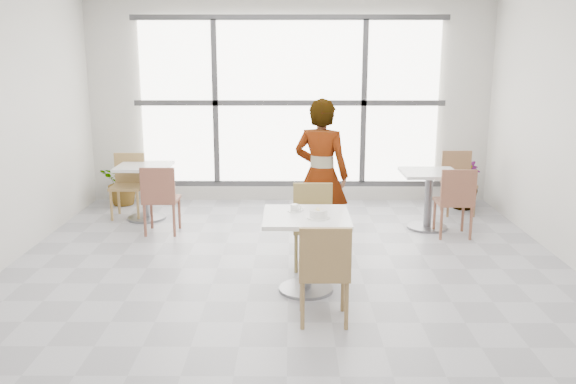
{
  "coord_description": "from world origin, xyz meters",
  "views": [
    {
      "loc": [
        0.03,
        -5.61,
        2.22
      ],
      "look_at": [
        0.0,
        -0.3,
        1.0
      ],
      "focal_mm": 37.76,
      "sensor_mm": 36.0,
      "label": 1
    }
  ],
  "objects_px": {
    "bg_chair_right_near": "(455,198)",
    "plant_right": "(464,184)",
    "bg_chair_left_near": "(160,195)",
    "coffee_cup": "(295,208)",
    "plant_left": "(125,181)",
    "chair_far": "(313,219)",
    "main_table": "(306,238)",
    "person": "(321,175)",
    "bg_chair_left_far": "(128,181)",
    "bg_table_right": "(429,192)",
    "oatmeal_bowl": "(318,214)",
    "chair_near": "(324,268)",
    "bg_chair_right_far": "(457,178)",
    "bg_table_left": "(145,184)"
  },
  "relations": [
    {
      "from": "chair_far",
      "to": "coffee_cup",
      "type": "xyz_separation_m",
      "value": [
        -0.2,
        -0.62,
        0.28
      ]
    },
    {
      "from": "bg_table_right",
      "to": "plant_right",
      "type": "relative_size",
      "value": 1.03
    },
    {
      "from": "person",
      "to": "bg_chair_right_near",
      "type": "relative_size",
      "value": 2.0
    },
    {
      "from": "chair_far",
      "to": "plant_left",
      "type": "distance_m",
      "value": 3.78
    },
    {
      "from": "plant_left",
      "to": "oatmeal_bowl",
      "type": "bearing_deg",
      "value": -51.84
    },
    {
      "from": "oatmeal_bowl",
      "to": "person",
      "type": "height_order",
      "value": "person"
    },
    {
      "from": "bg_chair_left_near",
      "to": "plant_right",
      "type": "bearing_deg",
      "value": -162.2
    },
    {
      "from": "chair_far",
      "to": "bg_chair_right_far",
      "type": "bearing_deg",
      "value": 45.97
    },
    {
      "from": "chair_far",
      "to": "bg_table_left",
      "type": "distance_m",
      "value": 2.86
    },
    {
      "from": "bg_chair_right_far",
      "to": "plant_left",
      "type": "height_order",
      "value": "bg_chair_right_far"
    },
    {
      "from": "bg_table_left",
      "to": "plant_right",
      "type": "height_order",
      "value": "bg_table_left"
    },
    {
      "from": "chair_far",
      "to": "bg_chair_right_near",
      "type": "distance_m",
      "value": 2.02
    },
    {
      "from": "chair_near",
      "to": "bg_chair_right_near",
      "type": "distance_m",
      "value": 3.0
    },
    {
      "from": "chair_near",
      "to": "bg_table_left",
      "type": "relative_size",
      "value": 1.16
    },
    {
      "from": "chair_near",
      "to": "person",
      "type": "distance_m",
      "value": 2.07
    },
    {
      "from": "plant_left",
      "to": "plant_right",
      "type": "height_order",
      "value": "plant_right"
    },
    {
      "from": "plant_right",
      "to": "plant_left",
      "type": "bearing_deg",
      "value": 177.68
    },
    {
      "from": "main_table",
      "to": "bg_chair_right_far",
      "type": "height_order",
      "value": "bg_chair_right_far"
    },
    {
      "from": "coffee_cup",
      "to": "bg_chair_left_near",
      "type": "distance_m",
      "value": 2.39
    },
    {
      "from": "bg_chair_right_near",
      "to": "plant_right",
      "type": "xyz_separation_m",
      "value": [
        0.52,
        1.44,
        -0.14
      ]
    },
    {
      "from": "bg_chair_right_near",
      "to": "chair_far",
      "type": "bearing_deg",
      "value": 28.8
    },
    {
      "from": "chair_near",
      "to": "bg_chair_left_near",
      "type": "relative_size",
      "value": 1.0
    },
    {
      "from": "bg_chair_left_far",
      "to": "coffee_cup",
      "type": "bearing_deg",
      "value": -48.59
    },
    {
      "from": "bg_table_right",
      "to": "bg_table_left",
      "type": "bearing_deg",
      "value": 173.46
    },
    {
      "from": "bg_table_left",
      "to": "person",
      "type": "bearing_deg",
      "value": -28.45
    },
    {
      "from": "bg_table_left",
      "to": "plant_left",
      "type": "height_order",
      "value": "bg_table_left"
    },
    {
      "from": "bg_chair_left_near",
      "to": "bg_chair_left_far",
      "type": "bearing_deg",
      "value": -54.82
    },
    {
      "from": "person",
      "to": "bg_chair_left_far",
      "type": "height_order",
      "value": "person"
    },
    {
      "from": "person",
      "to": "bg_chair_left_near",
      "type": "height_order",
      "value": "person"
    },
    {
      "from": "oatmeal_bowl",
      "to": "bg_chair_left_far",
      "type": "distance_m",
      "value": 3.8
    },
    {
      "from": "bg_table_left",
      "to": "plant_left",
      "type": "relative_size",
      "value": 1.05
    },
    {
      "from": "bg_chair_right_far",
      "to": "person",
      "type": "bearing_deg",
      "value": -140.68
    },
    {
      "from": "bg_chair_left_far",
      "to": "plant_left",
      "type": "bearing_deg",
      "value": 110.16
    },
    {
      "from": "person",
      "to": "plant_right",
      "type": "xyz_separation_m",
      "value": [
        2.18,
        1.87,
        -0.51
      ]
    },
    {
      "from": "oatmeal_bowl",
      "to": "bg_chair_left_far",
      "type": "relative_size",
      "value": 0.24
    },
    {
      "from": "bg_chair_left_far",
      "to": "plant_left",
      "type": "xyz_separation_m",
      "value": [
        -0.24,
        0.64,
        -0.14
      ]
    },
    {
      "from": "coffee_cup",
      "to": "person",
      "type": "bearing_deg",
      "value": 75.28
    },
    {
      "from": "bg_chair_right_far",
      "to": "bg_table_right",
      "type": "bearing_deg",
      "value": -125.67
    },
    {
      "from": "main_table",
      "to": "bg_table_right",
      "type": "bearing_deg",
      "value": 52.67
    },
    {
      "from": "oatmeal_bowl",
      "to": "bg_table_right",
      "type": "relative_size",
      "value": 0.28
    },
    {
      "from": "chair_near",
      "to": "plant_right",
      "type": "distance_m",
      "value": 4.5
    },
    {
      "from": "plant_right",
      "to": "bg_table_right",
      "type": "bearing_deg",
      "value": -126.0
    },
    {
      "from": "bg_chair_left_far",
      "to": "oatmeal_bowl",
      "type": "bearing_deg",
      "value": -48.63
    },
    {
      "from": "person",
      "to": "bg_chair_right_far",
      "type": "height_order",
      "value": "person"
    },
    {
      "from": "coffee_cup",
      "to": "plant_left",
      "type": "xyz_separation_m",
      "value": [
        -2.52,
        3.24,
        -0.42
      ]
    },
    {
      "from": "coffee_cup",
      "to": "plant_left",
      "type": "relative_size",
      "value": 0.22
    },
    {
      "from": "coffee_cup",
      "to": "person",
      "type": "distance_m",
      "value": 1.21
    },
    {
      "from": "chair_far",
      "to": "bg_chair_left_near",
      "type": "relative_size",
      "value": 1.0
    },
    {
      "from": "chair_near",
      "to": "bg_chair_left_far",
      "type": "height_order",
      "value": "same"
    },
    {
      "from": "plant_right",
      "to": "main_table",
      "type": "bearing_deg",
      "value": -126.9
    }
  ]
}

